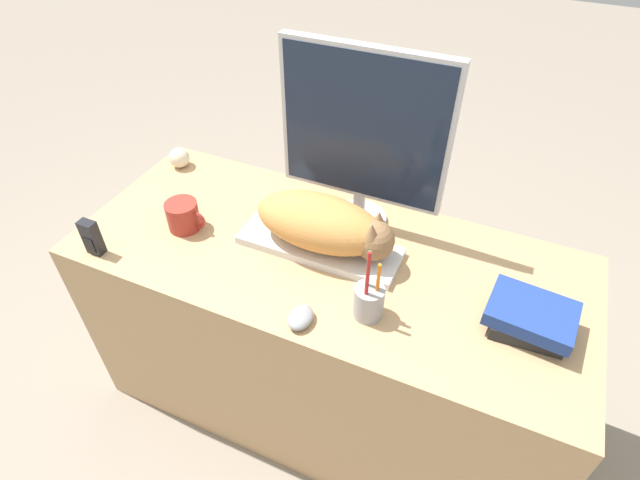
{
  "coord_description": "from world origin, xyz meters",
  "views": [
    {
      "loc": [
        0.41,
        -0.64,
        1.71
      ],
      "look_at": [
        -0.01,
        0.3,
        0.79
      ],
      "focal_mm": 28.0,
      "sensor_mm": 36.0,
      "label": 1
    }
  ],
  "objects": [
    {
      "name": "baseball",
      "position": [
        -0.65,
        0.52,
        0.77
      ],
      "size": [
        0.07,
        0.07,
        0.07
      ],
      "color": "beige",
      "rests_on": "desk"
    },
    {
      "name": "coffee_mug",
      "position": [
        -0.44,
        0.25,
        0.78
      ],
      "size": [
        0.13,
        0.1,
        0.09
      ],
      "color": "#9E2D23",
      "rests_on": "desk"
    },
    {
      "name": "keyboard",
      "position": [
        -0.03,
        0.33,
        0.74
      ],
      "size": [
        0.47,
        0.16,
        0.02
      ],
      "color": "silver",
      "rests_on": "desk"
    },
    {
      "name": "monitor",
      "position": [
        0.03,
        0.49,
        1.04
      ],
      "size": [
        0.48,
        0.17,
        0.54
      ],
      "color": "#B7B7BC",
      "rests_on": "desk"
    },
    {
      "name": "phone",
      "position": [
        -0.61,
        0.06,
        0.79
      ],
      "size": [
        0.05,
        0.03,
        0.11
      ],
      "color": "black",
      "rests_on": "desk"
    },
    {
      "name": "desk",
      "position": [
        0.0,
        0.31,
        0.37
      ],
      "size": [
        1.48,
        0.63,
        0.73
      ],
      "color": "tan",
      "rests_on": "ground_plane"
    },
    {
      "name": "ground_plane",
      "position": [
        0.0,
        0.0,
        0.0
      ],
      "size": [
        12.0,
        12.0,
        0.0
      ],
      "primitive_type": "plane",
      "color": "gray"
    },
    {
      "name": "pen_cup",
      "position": [
        0.18,
        0.16,
        0.78
      ],
      "size": [
        0.08,
        0.08,
        0.23
      ],
      "color": "#939399",
      "rests_on": "desk"
    },
    {
      "name": "cat",
      "position": [
        -0.01,
        0.33,
        0.83
      ],
      "size": [
        0.41,
        0.18,
        0.15
      ],
      "color": "#D18C47",
      "rests_on": "keyboard"
    },
    {
      "name": "computer_mouse",
      "position": [
        0.04,
        0.06,
        0.75
      ],
      "size": [
        0.06,
        0.08,
        0.03
      ],
      "color": "gray",
      "rests_on": "desk"
    },
    {
      "name": "book_stack",
      "position": [
        0.56,
        0.27,
        0.77
      ],
      "size": [
        0.21,
        0.17,
        0.08
      ],
      "color": "black",
      "rests_on": "desk"
    }
  ]
}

